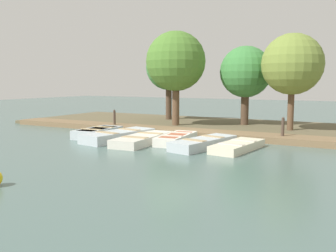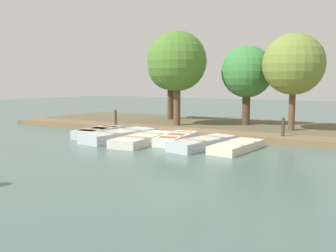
# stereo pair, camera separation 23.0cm
# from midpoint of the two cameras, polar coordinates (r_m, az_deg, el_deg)

# --- Properties ---
(ground_plane) EXTENTS (80.00, 80.00, 0.00)m
(ground_plane) POSITION_cam_midpoint_polar(r_m,az_deg,el_deg) (16.92, 0.96, -2.07)
(ground_plane) COLOR #4C6660
(shore_bank) EXTENTS (8.00, 24.00, 0.18)m
(shore_bank) POSITION_cam_midpoint_polar(r_m,az_deg,el_deg) (21.42, 7.24, -0.02)
(shore_bank) COLOR brown
(shore_bank) RESTS_ON ground_plane
(dock_walkway) EXTENTS (1.52, 22.54, 0.28)m
(dock_walkway) POSITION_cam_midpoint_polar(r_m,az_deg,el_deg) (18.23, 3.17, -1.00)
(dock_walkway) COLOR brown
(dock_walkway) RESTS_ON ground_plane
(rowboat_0) EXTENTS (2.71, 1.30, 0.43)m
(rowboat_0) POSITION_cam_midpoint_polar(r_m,az_deg,el_deg) (18.03, -11.00, -0.95)
(rowboat_0) COLOR #B2BCC1
(rowboat_0) RESTS_ON ground_plane
(rowboat_1) EXTENTS (3.73, 1.80, 0.44)m
(rowboat_1) POSITION_cam_midpoint_polar(r_m,az_deg,el_deg) (16.79, -7.92, -1.44)
(rowboat_1) COLOR #B2BCC1
(rowboat_1) RESTS_ON ground_plane
(rowboat_2) EXTENTS (3.61, 1.43, 0.37)m
(rowboat_2) POSITION_cam_midpoint_polar(r_m,az_deg,el_deg) (15.91, -4.26, -1.99)
(rowboat_2) COLOR beige
(rowboat_2) RESTS_ON ground_plane
(rowboat_3) EXTENTS (2.82, 1.27, 0.39)m
(rowboat_3) POSITION_cam_midpoint_polar(r_m,az_deg,el_deg) (15.91, 0.87, -1.92)
(rowboat_3) COLOR silver
(rowboat_3) RESTS_ON ground_plane
(rowboat_4) EXTENTS (3.45, 1.71, 0.40)m
(rowboat_4) POSITION_cam_midpoint_polar(r_m,az_deg,el_deg) (14.83, 5.04, -2.57)
(rowboat_4) COLOR #B2BCC1
(rowboat_4) RESTS_ON ground_plane
(rowboat_5) EXTENTS (2.99, 1.37, 0.33)m
(rowboat_5) POSITION_cam_midpoint_polar(r_m,az_deg,el_deg) (14.47, 10.13, -3.03)
(rowboat_5) COLOR beige
(rowboat_5) RESTS_ON ground_plane
(mooring_post_near) EXTENTS (0.13, 0.13, 1.09)m
(mooring_post_near) POSITION_cam_midpoint_polar(r_m,az_deg,el_deg) (20.59, -8.48, 0.98)
(mooring_post_near) COLOR #47382D
(mooring_post_near) RESTS_ON ground_plane
(mooring_post_far) EXTENTS (0.13, 0.13, 1.09)m
(mooring_post_far) POSITION_cam_midpoint_polar(r_m,az_deg,el_deg) (16.76, 16.71, -0.53)
(mooring_post_far) COLOR #47382D
(mooring_post_far) RESTS_ON ground_plane
(park_tree_far_left) EXTENTS (2.91, 2.91, 4.97)m
(park_tree_far_left) POSITION_cam_midpoint_polar(r_m,az_deg,el_deg) (24.19, -0.16, 8.86)
(park_tree_far_left) COLOR #4C3828
(park_tree_far_left) RESTS_ON ground_plane
(park_tree_left) EXTENTS (3.29, 3.29, 5.37)m
(park_tree_left) POSITION_cam_midpoint_polar(r_m,az_deg,el_deg) (20.86, 0.89, 9.78)
(park_tree_left) COLOR brown
(park_tree_left) RESTS_ON ground_plane
(park_tree_center) EXTENTS (2.87, 2.87, 4.59)m
(park_tree_center) POSITION_cam_midpoint_polar(r_m,az_deg,el_deg) (21.49, 11.44, 8.01)
(park_tree_center) COLOR #4C3828
(park_tree_center) RESTS_ON ground_plane
(park_tree_right) EXTENTS (3.02, 3.02, 4.98)m
(park_tree_right) POSITION_cam_midpoint_polar(r_m,az_deg,el_deg) (19.61, 18.11, 8.90)
(park_tree_right) COLOR brown
(park_tree_right) RESTS_ON ground_plane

